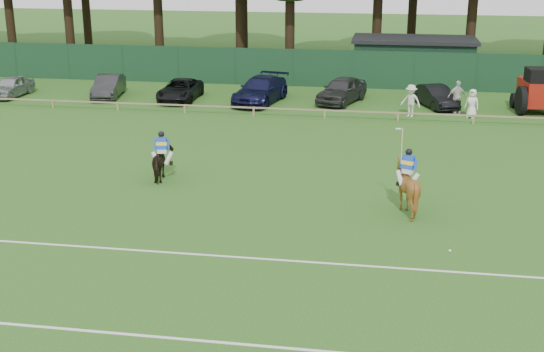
% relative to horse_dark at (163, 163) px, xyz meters
% --- Properties ---
extents(ground, '(160.00, 160.00, 0.00)m').
position_rel_horse_dark_xyz_m(ground, '(4.54, -6.07, -0.72)').
color(ground, '#1E4C14').
rests_on(ground, ground).
extents(horse_dark, '(1.10, 1.84, 1.45)m').
position_rel_horse_dark_xyz_m(horse_dark, '(0.00, 0.00, 0.00)').
color(horse_dark, black).
rests_on(horse_dark, ground).
extents(horse_chestnut, '(2.06, 2.15, 1.86)m').
position_rel_horse_dark_xyz_m(horse_chestnut, '(9.80, -2.19, 0.21)').
color(horse_chestnut, brown).
rests_on(horse_chestnut, ground).
extents(sedan_silver, '(1.64, 3.84, 1.29)m').
position_rel_horse_dark_xyz_m(sedan_silver, '(-14.51, 14.67, -0.08)').
color(sedan_silver, '#A2A4A7').
rests_on(sedan_silver, ground).
extents(sedan_grey, '(2.11, 4.33, 1.37)m').
position_rel_horse_dark_xyz_m(sedan_grey, '(-8.38, 15.44, -0.04)').
color(sedan_grey, '#28282A').
rests_on(sedan_grey, ground).
extents(suv_black, '(2.17, 4.58, 1.26)m').
position_rel_horse_dark_xyz_m(suv_black, '(-3.71, 15.32, -0.09)').
color(suv_black, black).
rests_on(suv_black, ground).
extents(sedan_navy, '(3.14, 5.60, 1.53)m').
position_rel_horse_dark_xyz_m(sedan_navy, '(1.30, 15.41, 0.04)').
color(sedan_navy, '#111236').
rests_on(sedan_navy, ground).
extents(hatch_grey, '(3.23, 4.90, 1.55)m').
position_rel_horse_dark_xyz_m(hatch_grey, '(6.16, 16.19, 0.05)').
color(hatch_grey, '#313133').
rests_on(hatch_grey, ground).
extents(estate_black, '(2.75, 4.11, 1.28)m').
position_rel_horse_dark_xyz_m(estate_black, '(11.73, 15.81, -0.08)').
color(estate_black, black).
rests_on(estate_black, ground).
extents(spectator_left, '(1.34, 1.09, 1.81)m').
position_rel_horse_dark_xyz_m(spectator_left, '(10.21, 13.08, 0.18)').
color(spectator_left, beige).
rests_on(spectator_left, ground).
extents(spectator_mid, '(1.18, 0.80, 1.86)m').
position_rel_horse_dark_xyz_m(spectator_mid, '(12.81, 14.42, 0.21)').
color(spectator_mid, beige).
rests_on(spectator_mid, ground).
extents(spectator_right, '(0.94, 0.82, 1.62)m').
position_rel_horse_dark_xyz_m(spectator_right, '(13.55, 13.34, 0.08)').
color(spectator_right, white).
rests_on(spectator_right, ground).
extents(rider_dark, '(0.93, 0.46, 1.41)m').
position_rel_horse_dark_xyz_m(rider_dark, '(0.00, -0.01, 0.68)').
color(rider_dark, silver).
rests_on(rider_dark, ground).
extents(rider_chestnut, '(0.90, 0.77, 2.05)m').
position_rel_horse_dark_xyz_m(rider_chestnut, '(9.79, -2.20, 1.02)').
color(rider_chestnut, silver).
rests_on(rider_chestnut, ground).
extents(polo_ball, '(0.09, 0.09, 0.09)m').
position_rel_horse_dark_xyz_m(polo_ball, '(11.15, -5.60, -0.68)').
color(polo_ball, silver).
rests_on(polo_ball, ground).
extents(pitch_lines, '(60.00, 5.10, 0.01)m').
position_rel_horse_dark_xyz_m(pitch_lines, '(4.54, -9.57, -0.72)').
color(pitch_lines, silver).
rests_on(pitch_lines, ground).
extents(pitch_rail, '(62.10, 0.10, 0.50)m').
position_rel_horse_dark_xyz_m(pitch_rail, '(4.54, 11.93, -0.28)').
color(pitch_rail, '#997F5B').
rests_on(pitch_rail, ground).
extents(perimeter_fence, '(92.08, 0.08, 2.50)m').
position_rel_horse_dark_xyz_m(perimeter_fence, '(4.54, 20.93, 0.53)').
color(perimeter_fence, '#14351E').
rests_on(perimeter_fence, ground).
extents(utility_shed, '(8.40, 4.40, 3.04)m').
position_rel_horse_dark_xyz_m(utility_shed, '(10.54, 23.93, 0.81)').
color(utility_shed, '#14331E').
rests_on(utility_shed, ground).
extents(tree_row, '(96.00, 12.00, 21.00)m').
position_rel_horse_dark_xyz_m(tree_row, '(6.54, 28.93, -0.72)').
color(tree_row, '#26561C').
rests_on(tree_row, ground).
extents(tractor, '(2.35, 3.27, 2.59)m').
position_rel_horse_dark_xyz_m(tractor, '(17.21, 15.26, 0.50)').
color(tractor, maroon).
rests_on(tractor, ground).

